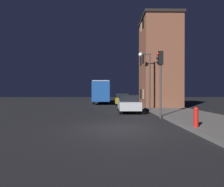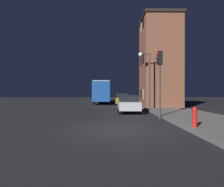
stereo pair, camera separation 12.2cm
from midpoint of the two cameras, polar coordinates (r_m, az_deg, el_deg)
ground_plane at (r=8.62m, az=2.17°, el=-11.23°), size 120.00×120.00×0.00m
brick_building at (r=21.32m, az=15.42°, el=9.94°), size 4.28×4.54×10.25m
streetlamp at (r=17.54m, az=11.28°, el=7.52°), size 1.17×0.40×5.49m
traffic_light at (r=12.04m, az=15.53°, el=7.29°), size 0.43×0.24×4.46m
bare_tree at (r=19.25m, az=14.21°, el=2.83°), size 0.96×1.89×5.38m
bus at (r=29.79m, az=-2.86°, el=0.91°), size 2.50×11.81×3.45m
car_near_lane at (r=15.27m, az=5.49°, el=-3.24°), size 1.71×3.98×1.52m
car_mid_lane at (r=24.49m, az=3.44°, el=-1.86°), size 1.89×4.05×1.60m
fire_hydrant at (r=8.77m, az=25.75°, el=-6.78°), size 0.21×0.21×0.91m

